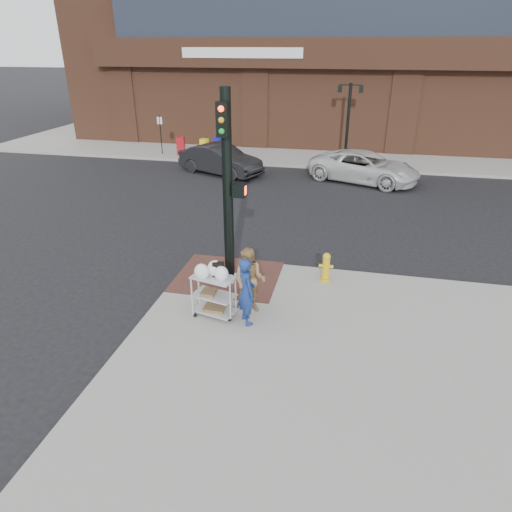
% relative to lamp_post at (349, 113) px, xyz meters
% --- Properties ---
extents(ground, '(220.00, 220.00, 0.00)m').
position_rel_lamp_post_xyz_m(ground, '(-2.00, -16.00, -2.62)').
color(ground, black).
rests_on(ground, ground).
extents(sidewalk_far, '(65.00, 36.00, 0.15)m').
position_rel_lamp_post_xyz_m(sidewalk_far, '(10.50, 16.00, -2.54)').
color(sidewalk_far, '#999691').
rests_on(sidewalk_far, ground).
extents(brick_curb_ramp, '(2.80, 2.40, 0.01)m').
position_rel_lamp_post_xyz_m(brick_curb_ramp, '(-2.60, -15.10, -2.46)').
color(brick_curb_ramp, '#4C2623').
rests_on(brick_curb_ramp, sidewalk_near).
extents(lamp_post, '(1.32, 0.22, 4.00)m').
position_rel_lamp_post_xyz_m(lamp_post, '(0.00, 0.00, 0.00)').
color(lamp_post, black).
rests_on(lamp_post, sidewalk_far).
extents(parking_sign, '(0.05, 0.05, 2.20)m').
position_rel_lamp_post_xyz_m(parking_sign, '(-10.50, -1.00, -1.37)').
color(parking_sign, black).
rests_on(parking_sign, sidewalk_far).
extents(traffic_signal_pole, '(0.61, 0.51, 5.00)m').
position_rel_lamp_post_xyz_m(traffic_signal_pole, '(-2.48, -15.23, 0.21)').
color(traffic_signal_pole, black).
rests_on(traffic_signal_pole, sidewalk_near).
extents(woman_blue, '(0.65, 0.71, 1.63)m').
position_rel_lamp_post_xyz_m(woman_blue, '(-1.55, -17.19, -1.65)').
color(woman_blue, navy).
rests_on(woman_blue, sidewalk_near).
extents(pedestrian_tan, '(0.81, 0.65, 1.62)m').
position_rel_lamp_post_xyz_m(pedestrian_tan, '(-1.60, -16.66, -1.66)').
color(pedestrian_tan, '#9D7B4A').
rests_on(pedestrian_tan, sidewalk_near).
extents(sedan_dark, '(4.67, 3.14, 1.46)m').
position_rel_lamp_post_xyz_m(sedan_dark, '(-6.05, -4.04, -1.89)').
color(sedan_dark, black).
rests_on(sedan_dark, ground).
extents(minivan_white, '(5.64, 4.01, 1.43)m').
position_rel_lamp_post_xyz_m(minivan_white, '(1.04, -3.94, -1.90)').
color(minivan_white, silver).
rests_on(minivan_white, ground).
extents(utility_cart, '(1.09, 0.77, 1.37)m').
position_rel_lamp_post_xyz_m(utility_cart, '(-2.37, -17.04, -1.85)').
color(utility_cart, '#ADACB2').
rests_on(utility_cart, sidewalk_near).
extents(fire_hydrant, '(0.39, 0.27, 0.83)m').
position_rel_lamp_post_xyz_m(fire_hydrant, '(0.07, -14.75, -2.05)').
color(fire_hydrant, gold).
rests_on(fire_hydrant, sidewalk_near).
extents(newsbox_red, '(0.50, 0.47, 1.04)m').
position_rel_lamp_post_xyz_m(newsbox_red, '(-9.31, -1.03, -1.95)').
color(newsbox_red, '#A6131A').
rests_on(newsbox_red, sidewalk_far).
extents(newsbox_yellow, '(0.47, 0.45, 0.95)m').
position_rel_lamp_post_xyz_m(newsbox_yellow, '(-7.94, -0.88, -1.99)').
color(newsbox_yellow, yellow).
rests_on(newsbox_yellow, sidewalk_far).
extents(newsbox_blue, '(0.54, 0.52, 0.99)m').
position_rel_lamp_post_xyz_m(newsbox_blue, '(-7.28, -0.43, -1.97)').
color(newsbox_blue, '#161991').
rests_on(newsbox_blue, sidewalk_far).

